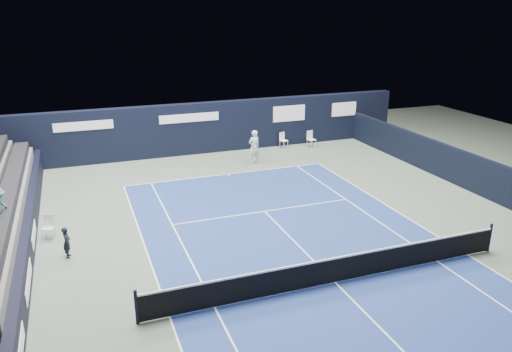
% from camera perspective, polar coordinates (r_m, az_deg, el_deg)
% --- Properties ---
extents(ground, '(48.00, 48.00, 0.00)m').
position_cam_1_polar(ground, '(18.51, 6.00, -9.04)').
color(ground, '#4D5C51').
rests_on(ground, ground).
extents(court_surface, '(10.97, 23.77, 0.01)m').
position_cam_1_polar(court_surface, '(16.97, 9.03, -11.94)').
color(court_surface, navy).
rests_on(court_surface, ground).
extents(enclosure_wall_right, '(0.30, 22.00, 1.80)m').
position_cam_1_polar(enclosure_wall_right, '(26.96, 22.59, 0.73)').
color(enclosure_wall_right, black).
rests_on(enclosure_wall_right, ground).
extents(folding_chair_back_a, '(0.54, 0.53, 0.97)m').
position_cam_1_polar(folding_chair_back_a, '(32.05, 3.10, 4.26)').
color(folding_chair_back_a, white).
rests_on(folding_chair_back_a, ground).
extents(folding_chair_back_b, '(0.55, 0.54, 1.05)m').
position_cam_1_polar(folding_chair_back_b, '(32.27, 6.28, 4.37)').
color(folding_chair_back_b, white).
rests_on(folding_chair_back_b, ground).
extents(line_judge_chair, '(0.53, 0.52, 0.94)m').
position_cam_1_polar(line_judge_chair, '(21.14, -22.64, -5.19)').
color(line_judge_chair, silver).
rests_on(line_judge_chair, ground).
extents(line_judge, '(0.30, 0.44, 1.17)m').
position_cam_1_polar(line_judge, '(19.30, -20.80, -7.09)').
color(line_judge, black).
rests_on(line_judge, ground).
extents(court_markings, '(11.03, 23.83, 0.00)m').
position_cam_1_polar(court_markings, '(16.97, 9.03, -11.92)').
color(court_markings, white).
rests_on(court_markings, court_surface).
extents(tennis_net, '(12.90, 0.10, 1.10)m').
position_cam_1_polar(tennis_net, '(16.72, 9.12, -10.45)').
color(tennis_net, black).
rests_on(tennis_net, ground).
extents(back_sponsor_wall, '(26.00, 0.63, 3.10)m').
position_cam_1_polar(back_sponsor_wall, '(30.83, -5.87, 5.52)').
color(back_sponsor_wall, black).
rests_on(back_sponsor_wall, ground).
extents(side_barrier_left, '(0.33, 22.00, 1.20)m').
position_cam_1_polar(side_barrier_left, '(20.31, -24.52, -6.24)').
color(side_barrier_left, black).
rests_on(side_barrier_left, ground).
extents(tennis_player, '(0.80, 0.92, 1.94)m').
position_cam_1_polar(tennis_player, '(28.64, -0.22, 3.37)').
color(tennis_player, white).
rests_on(tennis_player, ground).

